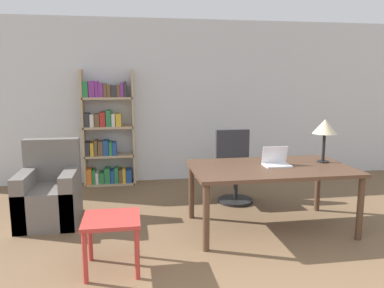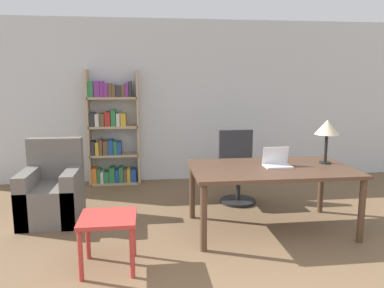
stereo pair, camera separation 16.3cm
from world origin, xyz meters
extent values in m
cube|color=silver|center=(0.00, 4.53, 1.35)|extent=(8.00, 0.06, 2.70)
cube|color=#4C3323|center=(0.58, 2.15, 0.72)|extent=(1.81, 1.05, 0.04)
cylinder|color=#4C3323|center=(-0.26, 1.69, 0.35)|extent=(0.07, 0.07, 0.70)
cylinder|color=#4C3323|center=(1.43, 1.69, 0.35)|extent=(0.07, 0.07, 0.70)
cylinder|color=#4C3323|center=(-0.26, 2.62, 0.35)|extent=(0.07, 0.07, 0.70)
cylinder|color=#4C3323|center=(1.43, 2.62, 0.35)|extent=(0.07, 0.07, 0.70)
cube|color=silver|center=(0.66, 2.15, 0.75)|extent=(0.30, 0.21, 0.02)
cube|color=silver|center=(0.66, 2.23, 0.86)|extent=(0.30, 0.05, 0.20)
cube|color=#19233D|center=(0.66, 2.24, 0.86)|extent=(0.27, 0.04, 0.18)
cylinder|color=black|center=(1.28, 2.27, 0.75)|extent=(0.14, 0.14, 0.01)
cylinder|color=black|center=(1.28, 2.27, 0.92)|extent=(0.04, 0.04, 0.33)
cone|color=#C6B793|center=(1.28, 2.27, 1.17)|extent=(0.28, 0.28, 0.17)
cylinder|color=black|center=(0.46, 3.13, 0.02)|extent=(0.50, 0.50, 0.04)
cylinder|color=#262626|center=(0.46, 3.13, 0.21)|extent=(0.06, 0.06, 0.33)
cube|color=#2D2D33|center=(0.46, 3.13, 0.42)|extent=(0.51, 0.51, 0.10)
cube|color=#2D2D33|center=(0.46, 3.35, 0.74)|extent=(0.49, 0.08, 0.54)
cube|color=#B2332D|center=(-1.18, 1.46, 0.48)|extent=(0.51, 0.49, 0.04)
cylinder|color=#B2332D|center=(-1.40, 1.25, 0.23)|extent=(0.04, 0.04, 0.46)
cylinder|color=#B2332D|center=(-0.96, 1.25, 0.23)|extent=(0.04, 0.04, 0.46)
cylinder|color=#B2332D|center=(-1.40, 1.67, 0.23)|extent=(0.04, 0.04, 0.46)
cylinder|color=#B2332D|center=(-0.96, 1.67, 0.23)|extent=(0.04, 0.04, 0.46)
cube|color=#66605B|center=(-1.98, 2.75, 0.23)|extent=(0.67, 0.77, 0.45)
cube|color=#66605B|center=(-1.98, 3.06, 0.72)|extent=(0.67, 0.16, 0.53)
cube|color=#66605B|center=(-2.24, 2.75, 0.32)|extent=(0.16, 0.77, 0.64)
cube|color=#66605B|center=(-1.72, 2.75, 0.32)|extent=(0.16, 0.77, 0.64)
cube|color=tan|center=(-1.74, 4.34, 0.94)|extent=(0.04, 0.28, 1.87)
cube|color=tan|center=(-0.94, 4.34, 0.94)|extent=(0.04, 0.28, 1.87)
cube|color=tan|center=(-1.34, 4.34, 0.02)|extent=(0.79, 0.28, 0.04)
cube|color=orange|center=(-1.68, 4.34, 0.16)|extent=(0.08, 0.24, 0.25)
cube|color=#2D7F47|center=(-1.60, 4.34, 0.15)|extent=(0.05, 0.24, 0.23)
cube|color=silver|center=(-1.55, 4.34, 0.13)|extent=(0.05, 0.24, 0.19)
cube|color=#2D7F47|center=(-1.48, 4.34, 0.13)|extent=(0.08, 0.24, 0.18)
cube|color=#2D7F47|center=(-1.39, 4.34, 0.16)|extent=(0.09, 0.24, 0.25)
cube|color=#234C99|center=(-1.31, 4.34, 0.14)|extent=(0.06, 0.24, 0.21)
cube|color=#2D7F47|center=(-1.24, 4.34, 0.16)|extent=(0.07, 0.24, 0.25)
cube|color=brown|center=(-1.17, 4.34, 0.15)|extent=(0.06, 0.24, 0.22)
cube|color=gold|center=(-1.12, 4.34, 0.15)|extent=(0.05, 0.24, 0.23)
cube|color=#234C99|center=(-1.04, 4.34, 0.14)|extent=(0.09, 0.24, 0.21)
cube|color=tan|center=(-1.34, 4.34, 0.49)|extent=(0.79, 0.28, 0.04)
cube|color=#333338|center=(-1.68, 4.34, 0.62)|extent=(0.07, 0.24, 0.22)
cube|color=gold|center=(-1.61, 4.34, 0.61)|extent=(0.06, 0.24, 0.21)
cube|color=brown|center=(-1.55, 4.34, 0.63)|extent=(0.05, 0.24, 0.25)
cube|color=brown|center=(-1.48, 4.34, 0.62)|extent=(0.08, 0.24, 0.23)
cube|color=#234C99|center=(-1.39, 4.34, 0.62)|extent=(0.08, 0.24, 0.24)
cube|color=#2D7F47|center=(-1.32, 4.34, 0.61)|extent=(0.05, 0.24, 0.22)
cube|color=#234C99|center=(-1.26, 4.34, 0.61)|extent=(0.06, 0.24, 0.21)
cube|color=tan|center=(-1.34, 4.34, 0.96)|extent=(0.79, 0.28, 0.04)
cube|color=#333338|center=(-1.68, 4.34, 1.08)|extent=(0.08, 0.24, 0.22)
cube|color=silver|center=(-1.59, 4.34, 1.07)|extent=(0.06, 0.24, 0.20)
cube|color=brown|center=(-1.52, 4.34, 1.08)|extent=(0.08, 0.24, 0.20)
cube|color=#B72D28|center=(-1.43, 4.34, 1.09)|extent=(0.09, 0.24, 0.23)
cube|color=#2D7F47|center=(-1.34, 4.34, 1.10)|extent=(0.08, 0.24, 0.26)
cube|color=silver|center=(-1.26, 4.34, 1.08)|extent=(0.06, 0.24, 0.20)
cube|color=gold|center=(-1.18, 4.34, 1.08)|extent=(0.09, 0.24, 0.20)
cube|color=tan|center=(-1.34, 4.34, 1.42)|extent=(0.79, 0.28, 0.04)
cube|color=#2D7F47|center=(-1.67, 4.34, 1.56)|extent=(0.09, 0.24, 0.24)
cube|color=#7F338C|center=(-1.58, 4.34, 1.57)|extent=(0.09, 0.24, 0.25)
cube|color=#7F338C|center=(-1.50, 4.34, 1.57)|extent=(0.05, 0.24, 0.25)
cube|color=#7F338C|center=(-1.44, 4.34, 1.55)|extent=(0.07, 0.24, 0.22)
cube|color=brown|center=(-1.37, 4.34, 1.55)|extent=(0.05, 0.24, 0.21)
cube|color=brown|center=(-1.32, 4.34, 1.54)|extent=(0.06, 0.24, 0.19)
cube|color=#333338|center=(-1.24, 4.34, 1.53)|extent=(0.08, 0.24, 0.18)
cube|color=brown|center=(-1.17, 4.34, 1.54)|extent=(0.05, 0.24, 0.19)
cube|color=#7F338C|center=(-1.11, 4.34, 1.55)|extent=(0.05, 0.24, 0.22)
cube|color=#333338|center=(-1.06, 4.34, 1.57)|extent=(0.04, 0.24, 0.25)
camera|label=1|loc=(-0.98, -1.81, 1.72)|focal=35.00mm
camera|label=2|loc=(-0.81, -1.83, 1.72)|focal=35.00mm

